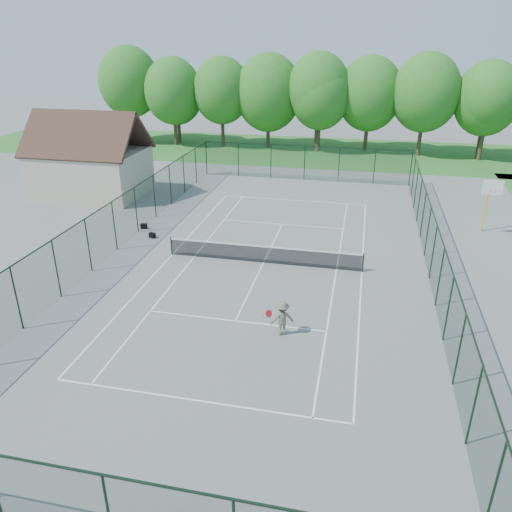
{
  "coord_description": "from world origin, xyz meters",
  "views": [
    {
      "loc": [
        5.05,
        -25.16,
        11.91
      ],
      "look_at": [
        0.0,
        -2.0,
        1.3
      ],
      "focal_mm": 35.0,
      "sensor_mm": 36.0,
      "label": 1
    }
  ],
  "objects_px": {
    "sports_bag_a": "(144,226)",
    "basketball_goal": "(490,195)",
    "tennis_player": "(282,318)",
    "tennis_net": "(264,254)"
  },
  "relations": [
    {
      "from": "tennis_net",
      "to": "tennis_player",
      "type": "xyz_separation_m",
      "value": [
        2.23,
        -7.0,
        0.21
      ]
    },
    {
      "from": "sports_bag_a",
      "to": "tennis_player",
      "type": "bearing_deg",
      "value": -54.02
    },
    {
      "from": "basketball_goal",
      "to": "tennis_player",
      "type": "bearing_deg",
      "value": -126.6
    },
    {
      "from": "basketball_goal",
      "to": "tennis_player",
      "type": "height_order",
      "value": "basketball_goal"
    },
    {
      "from": "basketball_goal",
      "to": "sports_bag_a",
      "type": "bearing_deg",
      "value": -170.01
    },
    {
      "from": "tennis_net",
      "to": "sports_bag_a",
      "type": "relative_size",
      "value": 26.59
    },
    {
      "from": "tennis_net",
      "to": "sports_bag_a",
      "type": "height_order",
      "value": "tennis_net"
    },
    {
      "from": "tennis_net",
      "to": "sports_bag_a",
      "type": "xyz_separation_m",
      "value": [
        -8.88,
        3.64,
        -0.41
      ]
    },
    {
      "from": "sports_bag_a",
      "to": "tennis_player",
      "type": "xyz_separation_m",
      "value": [
        11.11,
        -10.65,
        0.62
      ]
    },
    {
      "from": "sports_bag_a",
      "to": "basketball_goal",
      "type": "bearing_deg",
      "value": -0.26
    }
  ]
}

